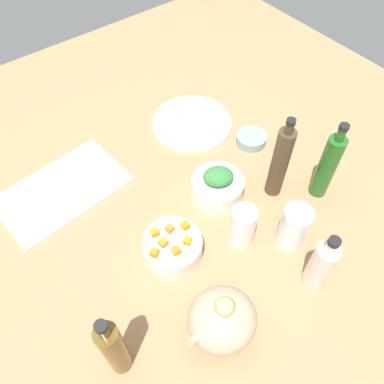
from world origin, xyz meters
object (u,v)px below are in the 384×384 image
object	(u,v)px
plate_tofu	(192,123)
bowl_greens	(217,188)
bottle_0	(321,265)
bottle_1	(114,349)
bowl_small_side	(251,139)
bottle_2	(280,162)
bottle_3	(327,166)
bowl_carrots	(173,247)
teapot	(222,319)
drinking_glass_1	(294,227)
drinking_glass_0	(242,227)
cutting_board	(63,190)

from	to	relation	value
plate_tofu	bowl_greens	distance (cm)	29.56
bottle_0	bottle_1	size ratio (longest dim) A/B	0.78
bowl_small_side	bottle_2	world-z (taller)	bottle_2
bottle_3	plate_tofu	bearing A→B (deg)	-75.67
bowl_carrots	bottle_0	size ratio (longest dim) A/B	0.77
teapot	bottle_3	size ratio (longest dim) A/B	0.66
plate_tofu	bottle_2	bearing A→B (deg)	92.23
bottle_1	drinking_glass_1	size ratio (longest dim) A/B	1.91
bottle_2	drinking_glass_0	xyz separation A→B (cm)	(18.25, 6.44, -5.42)
bowl_greens	bottle_1	distance (cm)	50.32
bowl_greens	bottle_0	bearing A→B (deg)	92.37
bowl_greens	cutting_board	bearing A→B (deg)	-39.04
bottle_2	drinking_glass_1	bearing A→B (deg)	59.56
bowl_greens	teapot	size ratio (longest dim) A/B	0.87
bottle_0	bottle_1	xyz separation A→B (cm)	(46.05, -12.06, 2.59)
plate_tofu	bowl_small_side	xyz separation A→B (cm)	(-9.37, 17.97, 0.92)
bowl_greens	bottle_2	xyz separation A→B (cm)	(-13.40, 8.64, 8.86)
bowl_small_side	bowl_greens	bearing A→B (deg)	22.66
bottle_2	teapot	bearing A→B (deg)	29.18
plate_tofu	teapot	bearing A→B (deg)	57.69
bottle_1	bottle_2	xyz separation A→B (cm)	(-58.04, -13.29, 1.21)
bowl_greens	bowl_carrots	xyz separation A→B (cm)	(20.72, 7.44, -0.09)
plate_tofu	bottle_2	size ratio (longest dim) A/B	0.98
bowl_small_side	bottle_1	distance (cm)	73.45
plate_tofu	drinking_glass_0	distance (cm)	45.61
bowl_greens	bottle_0	xyz separation A→B (cm)	(-1.41, 33.99, 5.06)
bottle_0	drinking_glass_1	bearing A→B (deg)	-108.05
bottle_1	bottle_2	bearing A→B (deg)	-167.10
bottle_0	bottle_2	bearing A→B (deg)	-115.32
bowl_carrots	bottle_0	bearing A→B (deg)	129.81
bowl_carrots	bowl_small_side	distance (cm)	45.21
cutting_board	drinking_glass_1	bearing A→B (deg)	127.68
bottle_2	bottle_3	bearing A→B (deg)	140.62
bowl_small_side	bottle_1	world-z (taller)	bottle_1
bowl_greens	teapot	bearing A→B (deg)	51.23
bottle_3	drinking_glass_1	world-z (taller)	bottle_3
bowl_greens	bottle_3	xyz separation A→B (cm)	(-23.14, 16.63, 7.90)
bottle_0	bottle_2	world-z (taller)	bottle_2
teapot	bottle_0	distance (cm)	25.42
bowl_greens	drinking_glass_0	distance (cm)	16.21
bottle_3	drinking_glass_0	distance (cm)	28.38
plate_tofu	bowl_small_side	world-z (taller)	bowl_small_side
bottle_0	bottle_1	distance (cm)	47.67
bowl_carrots	drinking_glass_1	xyz separation A→B (cm)	(-25.74, 15.47, 3.54)
cutting_board	bottle_2	world-z (taller)	bottle_2
bowl_small_side	bottle_3	xyz separation A→B (cm)	(-1.74, 25.56, 9.31)
plate_tofu	bottle_1	distance (cm)	75.46
plate_tofu	bottle_3	distance (cm)	46.08
bottle_2	bottle_1	bearing A→B (deg)	12.90
bowl_greens	bowl_small_side	size ratio (longest dim) A/B	1.56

